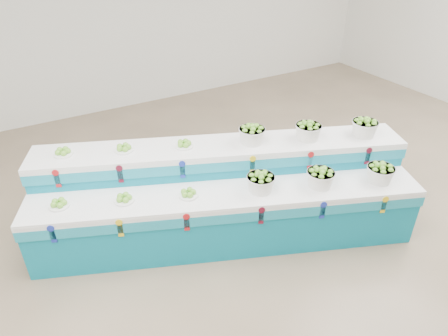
{
  "coord_description": "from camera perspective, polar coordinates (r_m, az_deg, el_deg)",
  "views": [
    {
      "loc": [
        -2.76,
        -2.46,
        3.19
      ],
      "look_at": [
        -0.89,
        0.78,
        0.87
      ],
      "focal_mm": 32.36,
      "sensor_mm": 36.0,
      "label": 1
    }
  ],
  "objects": [
    {
      "name": "plate_upper_mid",
      "position": [
        4.53,
        -13.98,
        2.82
      ],
      "size": [
        0.27,
        0.27,
        0.09
      ],
      "primitive_type": "cylinder",
      "rotation": [
        0.0,
        0.0,
        -0.38
      ],
      "color": "white",
      "rests_on": "display_stand"
    },
    {
      "name": "display_stand",
      "position": [
        4.6,
        0.0,
        -3.81
      ],
      "size": [
        4.32,
        2.59,
        1.02
      ],
      "primitive_type": null,
      "rotation": [
        0.0,
        0.0,
        -0.38
      ],
      "color": "#0B7B98",
      "rests_on": "ground"
    },
    {
      "name": "ground",
      "position": [
        4.88,
        13.99,
        -10.13
      ],
      "size": [
        10.0,
        10.0,
        0.0
      ],
      "primitive_type": "plane",
      "color": "brown",
      "rests_on": "ground"
    },
    {
      "name": "plate_upper_left",
      "position": [
        4.65,
        -21.82,
        2.17
      ],
      "size": [
        0.27,
        0.27,
        0.09
      ],
      "primitive_type": "cylinder",
      "rotation": [
        0.0,
        0.0,
        -0.38
      ],
      "color": "white",
      "rests_on": "display_stand"
    },
    {
      "name": "basket_lower_left",
      "position": [
        4.26,
        5.19,
        -1.98
      ],
      "size": [
        0.39,
        0.39,
        0.21
      ],
      "primitive_type": null,
      "rotation": [
        0.0,
        0.0,
        -0.38
      ],
      "color": "silver",
      "rests_on": "display_stand"
    },
    {
      "name": "basket_upper_left",
      "position": [
        4.55,
        3.97,
        4.8
      ],
      "size": [
        0.39,
        0.39,
        0.21
      ],
      "primitive_type": null,
      "rotation": [
        0.0,
        0.0,
        -0.38
      ],
      "color": "silver",
      "rests_on": "display_stand"
    },
    {
      "name": "plate_lower_left",
      "position": [
        4.38,
        -22.31,
        -4.61
      ],
      "size": [
        0.27,
        0.27,
        0.09
      ],
      "primitive_type": "cylinder",
      "rotation": [
        0.0,
        0.0,
        -0.38
      ],
      "color": "white",
      "rests_on": "display_stand"
    },
    {
      "name": "plate_lower_mid",
      "position": [
        4.25,
        -13.96,
        -4.12
      ],
      "size": [
        0.27,
        0.27,
        0.09
      ],
      "primitive_type": "cylinder",
      "rotation": [
        0.0,
        0.0,
        -0.38
      ],
      "color": "white",
      "rests_on": "display_stand"
    },
    {
      "name": "basket_upper_right",
      "position": [
        4.98,
        19.25,
        5.5
      ],
      "size": [
        0.39,
        0.39,
        0.21
      ],
      "primitive_type": null,
      "rotation": [
        0.0,
        0.0,
        -0.38
      ],
      "color": "silver",
      "rests_on": "display_stand"
    },
    {
      "name": "basket_lower_right",
      "position": [
        4.72,
        21.2,
        -0.61
      ],
      "size": [
        0.39,
        0.39,
        0.21
      ],
      "primitive_type": null,
      "rotation": [
        0.0,
        0.0,
        -0.38
      ],
      "color": "silver",
      "rests_on": "display_stand"
    },
    {
      "name": "plate_lower_right",
      "position": [
        4.21,
        -5.08,
        -3.5
      ],
      "size": [
        0.27,
        0.27,
        0.09
      ],
      "primitive_type": "cylinder",
      "rotation": [
        0.0,
        0.0,
        -0.38
      ],
      "color": "white",
      "rests_on": "display_stand"
    },
    {
      "name": "basket_upper_mid",
      "position": [
        4.72,
        11.8,
        5.21
      ],
      "size": [
        0.39,
        0.39,
        0.21
      ],
      "primitive_type": null,
      "rotation": [
        0.0,
        0.0,
        -0.38
      ],
      "color": "silver",
      "rests_on": "display_stand"
    },
    {
      "name": "plate_upper_right",
      "position": [
        4.5,
        -5.67,
        3.45
      ],
      "size": [
        0.27,
        0.27,
        0.09
      ],
      "primitive_type": "cylinder",
      "rotation": [
        0.0,
        0.0,
        -0.38
      ],
      "color": "white",
      "rests_on": "display_stand"
    },
    {
      "name": "basket_lower_mid",
      "position": [
        4.44,
        13.45,
        -1.29
      ],
      "size": [
        0.39,
        0.39,
        0.21
      ],
      "primitive_type": null,
      "rotation": [
        0.0,
        0.0,
        -0.38
      ],
      "color": "silver",
      "rests_on": "display_stand"
    }
  ]
}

